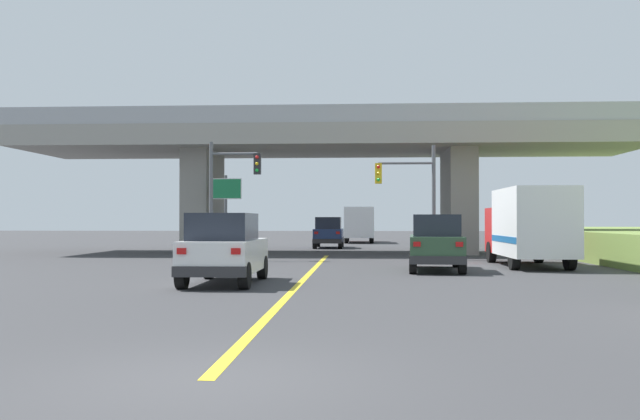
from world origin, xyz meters
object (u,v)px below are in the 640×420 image
at_px(traffic_signal_nearside, 413,189).
at_px(sedan_oncoming, 329,232).
at_px(suv_crossing, 436,243).
at_px(box_truck, 529,226).
at_px(suv_lead, 225,249).
at_px(semi_truck_distant, 359,224).
at_px(highway_sign, 226,197).
at_px(traffic_signal_farside, 228,185).

bearing_deg(traffic_signal_nearside, sedan_oncoming, 109.10).
distance_m(suv_crossing, box_truck, 4.62).
bearing_deg(suv_lead, traffic_signal_nearside, 64.37).
height_order(sedan_oncoming, semi_truck_distant, semi_truck_distant).
bearing_deg(suv_crossing, traffic_signal_nearside, 96.18).
bearing_deg(suv_crossing, highway_sign, 137.08).
bearing_deg(traffic_signal_farside, box_truck, -17.89).
bearing_deg(traffic_signal_nearside, traffic_signal_farside, -173.48).
bearing_deg(sedan_oncoming, suv_lead, -93.83).
bearing_deg(sedan_oncoming, traffic_signal_nearside, -70.90).
bearing_deg(suv_lead, traffic_signal_farside, 100.40).
height_order(traffic_signal_nearside, semi_truck_distant, traffic_signal_nearside).
relative_size(sedan_oncoming, traffic_signal_farside, 0.85).
distance_m(traffic_signal_farside, semi_truck_distant, 26.04).
relative_size(suv_lead, sedan_oncoming, 0.97).
height_order(traffic_signal_farside, highway_sign, traffic_signal_farside).
bearing_deg(traffic_signal_farside, suv_lead, -79.60).
distance_m(suv_crossing, semi_truck_distant, 31.93).
xyz_separation_m(box_truck, highway_sign, (-13.58, 8.04, 1.45)).
height_order(sedan_oncoming, traffic_signal_nearside, traffic_signal_nearside).
relative_size(suv_lead, highway_sign, 1.08).
relative_size(suv_lead, traffic_signal_farside, 0.82).
bearing_deg(sedan_oncoming, suv_crossing, -76.88).
bearing_deg(box_truck, traffic_signal_farside, 162.11).
distance_m(suv_lead, traffic_signal_nearside, 14.84).
height_order(box_truck, sedan_oncoming, box_truck).
xyz_separation_m(suv_lead, highway_sign, (-3.10, 16.17, 2.04)).
height_order(suv_crossing, sedan_oncoming, same).
xyz_separation_m(sedan_oncoming, traffic_signal_nearside, (4.57, -13.21, 2.29)).
bearing_deg(traffic_signal_nearside, box_truck, -50.86).
height_order(suv_lead, traffic_signal_farside, traffic_signal_farside).
distance_m(suv_lead, suv_crossing, 8.73).
bearing_deg(box_truck, traffic_signal_nearside, 129.14).
distance_m(box_truck, sedan_oncoming, 20.28).
height_order(suv_lead, sedan_oncoming, same).
distance_m(suv_crossing, traffic_signal_farside, 11.26).
xyz_separation_m(suv_lead, traffic_signal_nearside, (6.34, 13.22, 2.29)).
height_order(box_truck, traffic_signal_nearside, traffic_signal_nearside).
relative_size(box_truck, traffic_signal_farside, 1.23).
bearing_deg(traffic_signal_farside, sedan_oncoming, 74.20).
bearing_deg(semi_truck_distant, highway_sign, -107.75).
xyz_separation_m(suv_crossing, highway_sign, (-9.69, 10.45, 2.03)).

